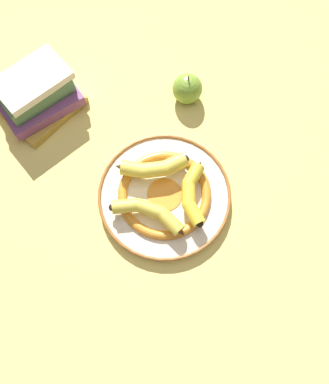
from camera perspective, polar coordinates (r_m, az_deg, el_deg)
name	(u,v)px	position (r m, az deg, el deg)	size (l,w,h in m)	color
ground_plane	(157,185)	(0.94, -1.17, 1.11)	(2.80, 2.80, 0.00)	#E5CC6B
decorative_bowl	(164,195)	(0.91, 0.00, -0.50)	(0.32, 0.32, 0.04)	beige
banana_a	(192,193)	(0.88, 4.18, -0.11)	(0.17, 0.06, 0.03)	yellow
banana_b	(150,213)	(0.86, -2.23, -3.17)	(0.09, 0.19, 0.03)	gold
banana_c	(152,168)	(0.90, -1.85, 3.71)	(0.07, 0.18, 0.04)	yellow
book_stack	(38,95)	(1.05, -18.76, 13.85)	(0.25, 0.24, 0.12)	#B28933
apple	(187,89)	(1.03, 3.50, 15.45)	(0.08, 0.08, 0.09)	olive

